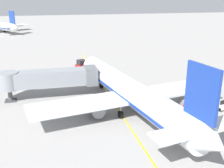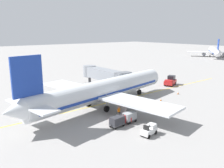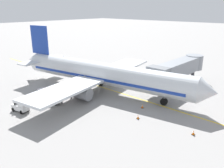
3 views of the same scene
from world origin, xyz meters
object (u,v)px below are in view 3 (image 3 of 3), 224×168
(parked_airliner, at_px, (101,74))
(baggage_tug_lead, at_px, (21,107))
(safety_cone_nose_left, at_px, (142,106))
(safety_cone_wing_tip, at_px, (138,117))
(baggage_cart_front, at_px, (55,97))
(baggage_tug_trailing, at_px, (52,97))
(baggage_cart_second_in_train, at_px, (44,93))
(safety_cone_nose_right, at_px, (193,133))
(jet_bridge, at_px, (179,68))
(ground_crew_wing_walker, at_px, (71,93))

(parked_airliner, distance_m, baggage_tug_lead, 14.02)
(safety_cone_nose_left, bearing_deg, safety_cone_wing_tip, 26.09)
(parked_airliner, height_order, baggage_tug_lead, parked_airliner)
(parked_airliner, distance_m, safety_cone_nose_left, 10.03)
(baggage_cart_front, height_order, safety_cone_wing_tip, baggage_cart_front)
(baggage_tug_lead, xyz_separation_m, baggage_cart_front, (-5.02, 1.01, 0.24))
(baggage_tug_trailing, bearing_deg, safety_cone_wing_tip, 106.63)
(baggage_cart_second_in_train, bearing_deg, safety_cone_nose_right, 104.06)
(parked_airliner, relative_size, safety_cone_wing_tip, 63.07)
(parked_airliner, distance_m, safety_cone_nose_right, 18.76)
(jet_bridge, xyz_separation_m, ground_crew_wing_walker, (17.18, -9.69, -2.51))
(jet_bridge, relative_size, safety_cone_wing_tip, 27.49)
(baggage_tug_lead, bearing_deg, safety_cone_nose_left, 136.44)
(safety_cone_wing_tip, bearing_deg, jet_bridge, -170.75)
(baggage_tug_lead, distance_m, ground_crew_wing_walker, 8.00)
(parked_airliner, bearing_deg, baggage_tug_trailing, -16.59)
(jet_bridge, relative_size, baggage_tug_trailing, 5.88)
(baggage_tug_trailing, bearing_deg, ground_crew_wing_walker, 152.73)
(ground_crew_wing_walker, height_order, safety_cone_nose_left, ground_crew_wing_walker)
(safety_cone_wing_tip, bearing_deg, baggage_cart_second_in_train, -73.38)
(baggage_cart_second_in_train, xyz_separation_m, safety_cone_nose_left, (-7.77, 13.62, -0.66))
(baggage_tug_lead, height_order, ground_crew_wing_walker, ground_crew_wing_walker)
(parked_airliner, bearing_deg, ground_crew_wing_walker, -11.18)
(jet_bridge, bearing_deg, parked_airliner, -36.73)
(safety_cone_nose_right, bearing_deg, parked_airliner, -99.95)
(baggage_cart_front, bearing_deg, safety_cone_nose_left, 124.59)
(safety_cone_nose_left, bearing_deg, baggage_cart_front, -55.41)
(safety_cone_wing_tip, bearing_deg, safety_cone_nose_right, 98.40)
(jet_bridge, distance_m, ground_crew_wing_walker, 19.88)
(parked_airliner, relative_size, safety_cone_nose_left, 63.07)
(baggage_tug_lead, distance_m, safety_cone_nose_left, 17.36)
(baggage_tug_lead, height_order, safety_cone_nose_right, baggage_tug_lead)
(jet_bridge, xyz_separation_m, safety_cone_wing_tip, (15.74, 2.56, -3.17))
(baggage_tug_trailing, bearing_deg, parked_airliner, 163.41)
(parked_airliner, relative_size, jet_bridge, 2.29)
(jet_bridge, bearing_deg, baggage_cart_front, -26.44)
(baggage_tug_lead, distance_m, baggage_cart_front, 5.13)
(baggage_cart_second_in_train, distance_m, safety_cone_nose_left, 15.70)
(baggage_tug_trailing, bearing_deg, baggage_cart_second_in_train, -73.45)
(baggage_tug_trailing, relative_size, ground_crew_wing_walker, 1.63)
(baggage_cart_front, relative_size, safety_cone_nose_right, 4.99)
(jet_bridge, distance_m, safety_cone_wing_tip, 16.26)
(safety_cone_nose_right, relative_size, safety_cone_wing_tip, 1.00)
(baggage_tug_lead, xyz_separation_m, baggage_cart_second_in_train, (-4.80, -1.66, 0.24))
(jet_bridge, xyz_separation_m, baggage_cart_front, (20.05, -9.97, -2.51))
(ground_crew_wing_walker, distance_m, safety_cone_wing_tip, 12.36)
(parked_airliner, xyz_separation_m, ground_crew_wing_walker, (5.69, -1.13, -2.23))
(baggage_tug_lead, bearing_deg, baggage_cart_second_in_train, -160.90)
(baggage_tug_lead, xyz_separation_m, baggage_tug_trailing, (-5.27, -0.06, 0.00))
(baggage_tug_lead, bearing_deg, ground_crew_wing_walker, 170.74)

